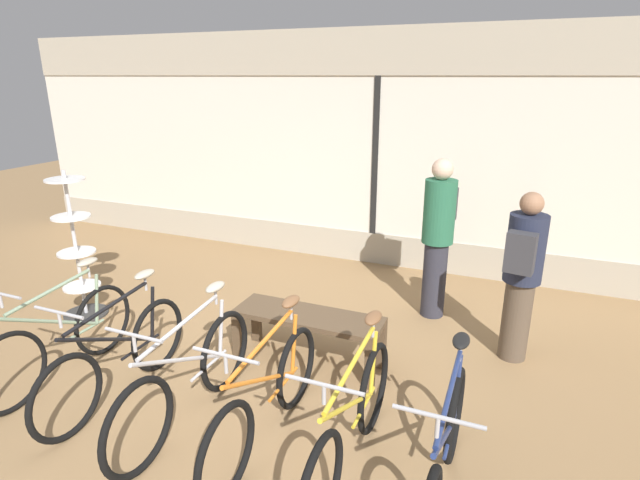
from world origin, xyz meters
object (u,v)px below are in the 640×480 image
object	(u,v)px
bicycle_left	(118,357)
accessory_rack	(78,258)
bicycle_center_right	(267,399)
bicycle_far_left	(62,339)
bicycle_right	(351,426)
display_bench	(308,323)
bicycle_center_left	(188,379)
customer_near_rack	(522,273)
bicycle_far_right	(444,458)
customer_by_window	(438,233)

from	to	relation	value
bicycle_left	accessory_rack	bearing A→B (deg)	145.53
bicycle_center_right	accessory_rack	size ratio (longest dim) A/B	1.03
bicycle_center_right	accessory_rack	bearing A→B (deg)	160.10
bicycle_far_left	bicycle_right	world-z (taller)	bicycle_right
bicycle_right	display_bench	world-z (taller)	bicycle_right
bicycle_center_left	bicycle_right	xyz separation A→B (m)	(1.33, -0.03, 0.00)
bicycle_center_right	customer_near_rack	world-z (taller)	customer_near_rack
bicycle_far_right	customer_near_rack	size ratio (longest dim) A/B	1.03
bicycle_right	customer_near_rack	world-z (taller)	customer_near_rack
bicycle_far_right	accessory_rack	bearing A→B (deg)	164.63
bicycle_center_right	display_bench	bearing A→B (deg)	98.34
bicycle_far_left	bicycle_left	bearing A→B (deg)	-3.11
bicycle_center_right	bicycle_far_right	xyz separation A→B (m)	(1.28, -0.10, -0.00)
bicycle_right	customer_by_window	size ratio (longest dim) A/B	0.99
accessory_rack	customer_near_rack	bearing A→B (deg)	11.04
bicycle_far_left	display_bench	distance (m)	2.20
bicycle_left	bicycle_right	world-z (taller)	bicycle_right
bicycle_right	customer_near_rack	distance (m)	2.27
accessory_rack	display_bench	bearing A→B (deg)	1.39
display_bench	bicycle_center_left	bearing A→B (deg)	-113.68
bicycle_right	accessory_rack	size ratio (longest dim) A/B	1.06
bicycle_left	bicycle_center_right	world-z (taller)	bicycle_left
bicycle_center_left	bicycle_far_right	world-z (taller)	bicycle_center_left
accessory_rack	customer_by_window	xyz separation A→B (m)	(3.66, 1.53, 0.28)
bicycle_left	bicycle_far_left	bearing A→B (deg)	176.89
bicycle_left	bicycle_far_right	world-z (taller)	bicycle_left
bicycle_far_left	customer_near_rack	bearing A→B (deg)	26.94
display_bench	customer_near_rack	world-z (taller)	customer_near_rack
bicycle_left	bicycle_center_right	xyz separation A→B (m)	(1.41, -0.02, -0.00)
display_bench	customer_near_rack	bearing A→B (deg)	24.62
bicycle_center_left	customer_near_rack	world-z (taller)	customer_near_rack
bicycle_center_right	bicycle_right	distance (m)	0.67
bicycle_far_left	accessory_rack	xyz separation A→B (m)	(-0.83, 1.00, 0.30)
bicycle_far_left	bicycle_center_left	xyz separation A→B (m)	(1.42, -0.08, -0.00)
display_bench	bicycle_far_right	bearing A→B (deg)	-40.16
accessory_rack	display_bench	world-z (taller)	accessory_rack
customer_by_window	display_bench	bearing A→B (deg)	-121.72
bicycle_center_right	customer_by_window	bearing A→B (deg)	74.01
bicycle_center_right	customer_by_window	xyz separation A→B (m)	(0.74, 2.59, 0.59)
bicycle_center_right	bicycle_left	bearing A→B (deg)	179.19
bicycle_left	bicycle_far_right	xyz separation A→B (m)	(2.69, -0.12, -0.00)
bicycle_far_left	customer_near_rack	distance (m)	4.18
bicycle_left	bicycle_far_right	bearing A→B (deg)	-2.52
accessory_rack	bicycle_center_left	bearing A→B (deg)	-25.72
bicycle_far_right	display_bench	xyz separation A→B (m)	(-1.45, 1.22, 0.04)
bicycle_far_left	display_bench	xyz separation A→B (m)	(1.92, 1.06, 0.02)
bicycle_far_right	customer_by_window	size ratio (longest dim) A/B	0.94
bicycle_left	customer_near_rack	world-z (taller)	customer_near_rack
bicycle_far_right	display_bench	world-z (taller)	bicycle_far_right
bicycle_center_left	customer_by_window	world-z (taller)	customer_by_window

